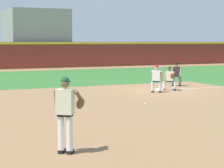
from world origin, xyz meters
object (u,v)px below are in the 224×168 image
at_px(pitcher, 66,110).
at_px(baserunner, 156,77).
at_px(first_base_bag, 160,90).
at_px(umpire, 177,73).
at_px(first_baseman, 170,77).
at_px(baseball, 145,104).

bearing_deg(pitcher, baserunner, 49.94).
height_order(first_base_bag, baserunner, baserunner).
distance_m(first_base_bag, baserunner, 1.24).
bearing_deg(first_base_bag, pitcher, -130.12).
relative_size(first_base_bag, umpire, 0.26).
relative_size(first_baseman, baserunner, 0.92).
bearing_deg(umpire, pitcher, -132.21).
distance_m(baserunner, umpire, 3.63).
distance_m(pitcher, umpire, 16.51).
distance_m(baseball, baserunner, 4.61).
distance_m(first_baseman, baserunner, 1.26).
xyz_separation_m(pitcher, umpire, (11.09, 12.22, -0.27)).
bearing_deg(umpire, baserunner, -139.86).
bearing_deg(pitcher, first_baseman, 47.72).
relative_size(baseball, pitcher, 0.04).
xyz_separation_m(first_base_bag, baseball, (-3.35, -4.40, -0.01)).
bearing_deg(first_baseman, baseball, -132.72).
bearing_deg(baserunner, baseball, -126.51).
xyz_separation_m(first_base_bag, first_baseman, (0.50, -0.23, 0.69)).
bearing_deg(umpire, baseball, -132.43).
bearing_deg(baseball, pitcher, -131.99).
xyz_separation_m(first_base_bag, baserunner, (-0.65, -0.75, 0.75)).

